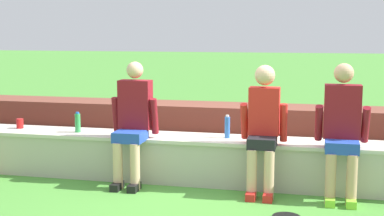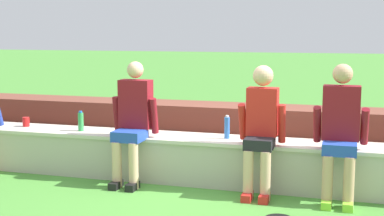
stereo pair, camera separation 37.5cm
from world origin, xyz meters
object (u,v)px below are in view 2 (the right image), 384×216
(person_right_of_center, at_px, (261,126))
(water_bottle_mid_left, at_px, (227,127))
(person_center, at_px, (133,119))
(person_far_right, at_px, (340,129))
(water_bottle_near_left, at_px, (81,121))
(plastic_cup_middle, at_px, (26,122))

(person_right_of_center, xyz_separation_m, water_bottle_mid_left, (-0.45, 0.32, -0.10))
(person_center, xyz_separation_m, person_far_right, (2.33, -0.03, 0.01))
(person_right_of_center, height_order, water_bottle_near_left, person_right_of_center)
(person_right_of_center, height_order, water_bottle_mid_left, person_right_of_center)
(person_far_right, bearing_deg, person_center, 179.30)
(water_bottle_near_left, bearing_deg, person_right_of_center, -6.52)
(person_center, xyz_separation_m, person_right_of_center, (1.51, -0.03, 0.00))
(water_bottle_near_left, distance_m, plastic_cup_middle, 0.85)
(person_far_right, relative_size, water_bottle_near_left, 5.72)
(water_bottle_near_left, bearing_deg, water_bottle_mid_left, 1.79)
(person_right_of_center, bearing_deg, water_bottle_near_left, 173.48)
(person_center, height_order, person_right_of_center, person_center)
(plastic_cup_middle, bearing_deg, person_far_right, -4.93)
(water_bottle_near_left, xyz_separation_m, water_bottle_mid_left, (1.86, 0.06, 0.01))
(person_far_right, height_order, water_bottle_mid_left, person_far_right)
(water_bottle_mid_left, height_order, plastic_cup_middle, water_bottle_mid_left)
(person_right_of_center, bearing_deg, plastic_cup_middle, 173.82)
(person_center, distance_m, water_bottle_mid_left, 1.10)
(water_bottle_mid_left, bearing_deg, water_bottle_near_left, -178.21)
(person_center, relative_size, water_bottle_near_left, 5.66)
(person_center, bearing_deg, water_bottle_mid_left, 15.61)
(person_center, height_order, person_far_right, person_far_right)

